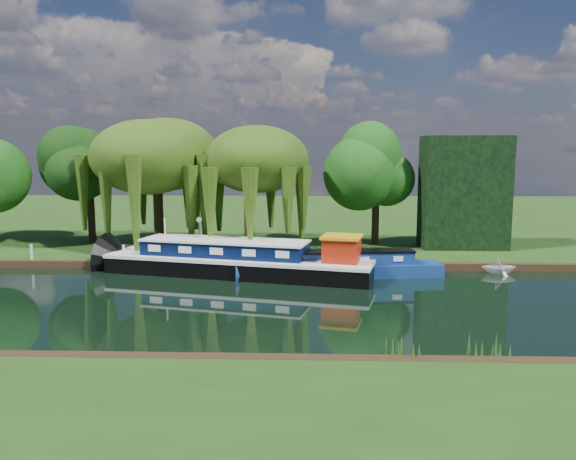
{
  "coord_description": "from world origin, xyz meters",
  "views": [
    {
      "loc": [
        7.71,
        -26.59,
        7.46
      ],
      "look_at": [
        6.63,
        6.01,
        2.8
      ],
      "focal_mm": 35.0,
      "sensor_mm": 36.0,
      "label": 1
    }
  ],
  "objects": [
    {
      "name": "tree_far_right",
      "position": [
        12.85,
        15.03,
        5.81
      ],
      "size": [
        4.76,
        4.76,
        7.78
      ],
      "color": "black",
      "rests_on": "far_bank"
    },
    {
      "name": "willow_left",
      "position": [
        -3.05,
        13.59,
        6.83
      ],
      "size": [
        7.33,
        7.33,
        8.79
      ],
      "color": "black",
      "rests_on": "far_bank"
    },
    {
      "name": "ground",
      "position": [
        0.0,
        0.0,
        0.0
      ],
      "size": [
        120.0,
        120.0,
        0.0
      ],
      "primitive_type": "plane",
      "color": "black"
    },
    {
      "name": "dutch_barge",
      "position": [
        3.77,
        6.48,
        0.85
      ],
      "size": [
        16.63,
        7.25,
        3.42
      ],
      "rotation": [
        0.0,
        0.0,
        -0.23
      ],
      "color": "black",
      "rests_on": "ground"
    },
    {
      "name": "white_cruiser",
      "position": [
        19.44,
        7.24,
        0.0
      ],
      "size": [
        2.15,
        1.87,
        1.1
      ],
      "primitive_type": "imported",
      "rotation": [
        0.0,
        0.0,
        1.6
      ],
      "color": "silver",
      "rests_on": "ground"
    },
    {
      "name": "lamppost",
      "position": [
        0.5,
        10.5,
        2.42
      ],
      "size": [
        0.36,
        0.36,
        2.56
      ],
      "color": "silver",
      "rests_on": "far_bank"
    },
    {
      "name": "reeds_near",
      "position": [
        6.87,
        -7.57,
        0.55
      ],
      "size": [
        33.7,
        1.5,
        1.1
      ],
      "color": "#224A13",
      "rests_on": "ground"
    },
    {
      "name": "willow_right",
      "position": [
        3.81,
        11.26,
        6.16
      ],
      "size": [
        6.42,
        6.42,
        7.82
      ],
      "color": "black",
      "rests_on": "far_bank"
    },
    {
      "name": "tree_far_mid",
      "position": [
        -8.9,
        15.88,
        6.02
      ],
      "size": [
        4.93,
        4.93,
        8.07
      ],
      "color": "black",
      "rests_on": "far_bank"
    },
    {
      "name": "conifer_hedge",
      "position": [
        19.0,
        14.0,
        4.45
      ],
      "size": [
        6.0,
        3.0,
        8.0
      ],
      "primitive_type": "cube",
      "color": "black",
      "rests_on": "far_bank"
    },
    {
      "name": "mooring_posts",
      "position": [
        -0.5,
        8.4,
        0.95
      ],
      "size": [
        19.16,
        0.16,
        1.0
      ],
      "color": "silver",
      "rests_on": "far_bank"
    },
    {
      "name": "far_bank",
      "position": [
        0.0,
        34.0,
        0.23
      ],
      "size": [
        120.0,
        52.0,
        0.45
      ],
      "primitive_type": "cube",
      "color": "#1C360E",
      "rests_on": "ground"
    },
    {
      "name": "narrowboat",
      "position": [
        10.0,
        6.19,
        0.6
      ],
      "size": [
        11.73,
        3.38,
        1.69
      ],
      "rotation": [
        0.0,
        0.0,
        0.13
      ],
      "color": "navy",
      "rests_on": "ground"
    }
  ]
}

